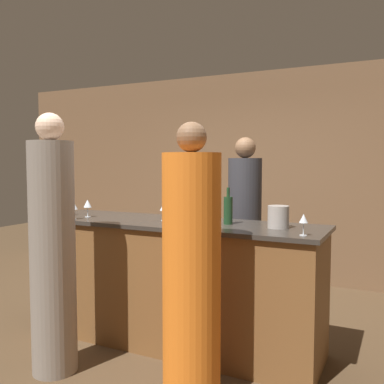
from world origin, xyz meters
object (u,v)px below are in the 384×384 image
(guest_0, at_px, (53,252))
(guest_1, at_px, (192,273))
(ice_bucket, at_px, (278,217))
(wine_bottle_0, at_px, (228,210))
(bartender, at_px, (245,234))

(guest_0, relative_size, guest_1, 1.05)
(ice_bucket, bearing_deg, wine_bottle_0, 177.30)
(bartender, bearing_deg, guest_0, 61.95)
(bartender, distance_m, ice_bucket, 1.06)
(guest_1, relative_size, wine_bottle_0, 6.11)
(guest_0, relative_size, ice_bucket, 11.26)
(bartender, xyz_separation_m, ice_bucket, (0.57, -0.84, 0.31))
(guest_1, xyz_separation_m, wine_bottle_0, (-0.05, 0.76, 0.34))
(bartender, height_order, ice_bucket, bartender)
(guest_0, xyz_separation_m, ice_bucket, (1.48, 0.87, 0.25))
(guest_0, distance_m, ice_bucket, 1.73)
(wine_bottle_0, distance_m, ice_bucket, 0.43)
(guest_1, bearing_deg, ice_bucket, 63.01)
(bartender, distance_m, guest_0, 1.94)
(guest_0, xyz_separation_m, guest_1, (1.10, 0.12, -0.06))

